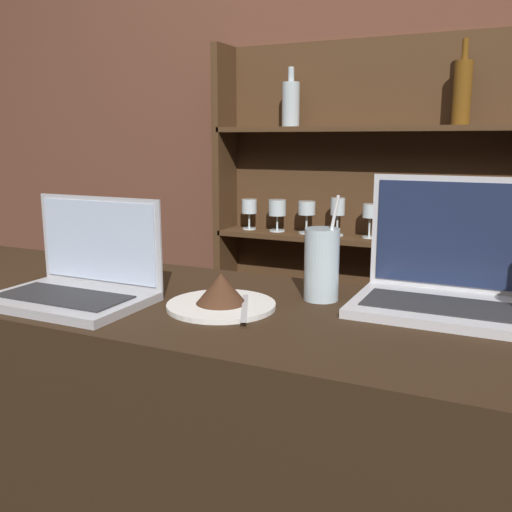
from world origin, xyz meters
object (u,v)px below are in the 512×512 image
object	(u,v)px
laptop_near	(79,278)
water_glass	(322,264)
cake_plate	(221,296)
laptop_far	(443,279)

from	to	relation	value
laptop_near	water_glass	distance (m)	0.51
laptop_near	water_glass	world-z (taller)	water_glass
cake_plate	water_glass	distance (m)	0.22
laptop_far	cake_plate	distance (m)	0.44
water_glass	laptop_far	bearing A→B (deg)	12.19
laptop_far	water_glass	size ratio (longest dim) A/B	1.48
laptop_near	cake_plate	size ratio (longest dim) A/B	1.46
laptop_far	water_glass	world-z (taller)	laptop_far
cake_plate	water_glass	xyz separation A→B (m)	(0.16, 0.14, 0.05)
laptop_far	water_glass	bearing A→B (deg)	-167.81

